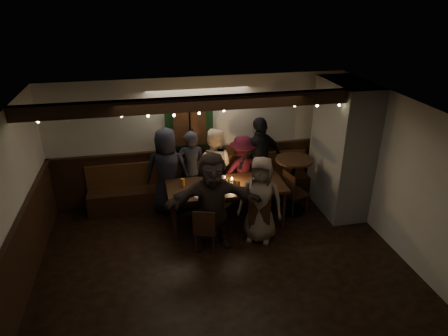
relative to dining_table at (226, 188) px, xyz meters
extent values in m
cube|color=black|center=(-0.33, -1.40, -0.73)|extent=(6.00, 5.00, 0.01)
cube|color=black|center=(-0.33, -1.40, 1.88)|extent=(6.00, 5.00, 0.01)
cube|color=beige|center=(-0.33, 1.11, 0.58)|extent=(6.00, 0.01, 2.60)
cube|color=beige|center=(-3.33, -1.40, 0.58)|extent=(0.01, 5.00, 2.60)
cube|color=beige|center=(2.68, -1.40, 0.58)|extent=(0.01, 5.00, 2.60)
cube|color=black|center=(-0.33, 1.08, -0.17)|extent=(6.00, 0.05, 1.10)
cube|color=black|center=(-3.30, -1.40, -0.17)|extent=(0.05, 5.00, 1.10)
cube|color=gray|center=(2.32, 0.10, 0.58)|extent=(0.70, 1.40, 2.60)
cube|color=black|center=(-0.33, 0.83, -0.50)|extent=(4.60, 0.45, 0.45)
cube|color=#512D17|center=(-0.33, 1.01, -0.02)|extent=(4.60, 0.06, 0.50)
cube|color=#163B18|center=(-0.53, 1.04, 0.93)|extent=(0.95, 0.04, 1.00)
cube|color=#512D17|center=(-0.53, 0.98, 0.93)|extent=(0.64, 0.12, 0.76)
cube|color=black|center=(-0.33, -0.40, 1.77)|extent=(6.00, 0.16, 0.22)
sphere|color=#FFE599|center=(-2.93, -0.42, 1.64)|extent=(0.04, 0.04, 0.04)
sphere|color=#FFE599|center=(-2.53, -0.42, 1.66)|extent=(0.04, 0.04, 0.04)
sphere|color=#FFE599|center=(-2.13, -0.42, 1.67)|extent=(0.04, 0.04, 0.04)
sphere|color=#FFE599|center=(-1.73, -0.42, 1.65)|extent=(0.04, 0.04, 0.04)
sphere|color=#FFE599|center=(-1.33, -0.42, 1.63)|extent=(0.04, 0.04, 0.04)
sphere|color=#FFE599|center=(-0.93, -0.42, 1.61)|extent=(0.04, 0.04, 0.04)
sphere|color=#FFE599|center=(-0.53, -0.42, 1.62)|extent=(0.04, 0.04, 0.04)
sphere|color=#FFE599|center=(-0.13, -0.42, 1.64)|extent=(0.04, 0.04, 0.04)
sphere|color=#FFE599|center=(0.27, -0.42, 1.66)|extent=(0.04, 0.04, 0.04)
sphere|color=#FFE599|center=(0.67, -0.42, 1.67)|extent=(0.04, 0.04, 0.04)
sphere|color=#FFE599|center=(1.07, -0.42, 1.65)|extent=(0.04, 0.04, 0.04)
sphere|color=#FFE599|center=(1.47, -0.42, 1.63)|extent=(0.04, 0.04, 0.04)
sphere|color=#FFE599|center=(1.87, -0.42, 1.61)|extent=(0.04, 0.04, 0.04)
sphere|color=#FFE599|center=(2.27, -0.42, 1.62)|extent=(0.04, 0.04, 0.04)
cube|color=black|center=(0.00, 0.00, 0.04)|extent=(2.20, 0.94, 0.06)
cylinder|color=black|center=(-1.02, -0.39, -0.36)|extent=(0.07, 0.07, 0.72)
cylinder|color=black|center=(-1.02, 0.39, -0.36)|extent=(0.07, 0.07, 0.72)
cylinder|color=black|center=(1.02, -0.39, -0.36)|extent=(0.07, 0.07, 0.72)
cylinder|color=black|center=(1.02, 0.39, -0.36)|extent=(0.07, 0.07, 0.72)
cylinder|color=#BF7226|center=(-0.79, 0.14, 0.14)|extent=(0.07, 0.07, 0.15)
cylinder|color=#BF7226|center=(-0.35, -0.14, 0.14)|extent=(0.07, 0.07, 0.15)
cylinder|color=silver|center=(-0.02, 0.12, 0.14)|extent=(0.07, 0.07, 0.15)
cylinder|color=#BF7226|center=(0.19, -0.16, 0.14)|extent=(0.07, 0.07, 0.15)
cylinder|color=silver|center=(0.64, 0.21, 0.14)|extent=(0.07, 0.07, 0.15)
cylinder|color=#BF7226|center=(0.79, -0.19, 0.14)|extent=(0.07, 0.07, 0.15)
cylinder|color=white|center=(-0.52, -0.31, 0.07)|extent=(0.27, 0.27, 0.02)
cube|color=#B2B2B7|center=(0.00, -0.05, 0.09)|extent=(0.17, 0.10, 0.05)
cylinder|color=#990C0C|center=(-0.03, -0.05, 0.15)|extent=(0.04, 0.04, 0.17)
cylinder|color=gold|center=(0.03, -0.05, 0.15)|extent=(0.04, 0.04, 0.17)
cylinder|color=silver|center=(0.13, 0.06, 0.11)|extent=(0.05, 0.05, 0.08)
sphere|color=#FFB24C|center=(0.13, 0.06, 0.17)|extent=(0.03, 0.03, 0.03)
cube|color=black|center=(-0.52, -0.76, -0.34)|extent=(0.47, 0.47, 0.04)
cube|color=black|center=(-0.57, -0.92, -0.11)|extent=(0.36, 0.15, 0.42)
cylinder|color=black|center=(-0.33, -0.67, -0.54)|extent=(0.03, 0.03, 0.36)
cylinder|color=black|center=(-0.43, -0.96, -0.54)|extent=(0.03, 0.03, 0.36)
cylinder|color=black|center=(-0.62, -0.57, -0.54)|extent=(0.03, 0.03, 0.36)
cylinder|color=black|center=(-0.71, -0.86, -0.54)|extent=(0.03, 0.03, 0.36)
cube|color=black|center=(0.46, -0.63, -0.32)|extent=(0.47, 0.47, 0.04)
cube|color=black|center=(0.41, -0.80, -0.09)|extent=(0.38, 0.13, 0.44)
cylinder|color=black|center=(0.65, -0.52, -0.53)|extent=(0.03, 0.03, 0.38)
cylinder|color=black|center=(0.57, -0.82, -0.53)|extent=(0.03, 0.03, 0.38)
cylinder|color=black|center=(0.35, -0.44, -0.53)|extent=(0.03, 0.03, 0.38)
cylinder|color=black|center=(0.27, -0.74, -0.53)|extent=(0.03, 0.03, 0.38)
cube|color=black|center=(1.43, 0.08, -0.30)|extent=(0.50, 0.50, 0.04)
cube|color=black|center=(1.25, 0.03, -0.05)|extent=(0.14, 0.41, 0.47)
cylinder|color=black|center=(1.63, -0.04, -0.52)|extent=(0.03, 0.03, 0.40)
cylinder|color=black|center=(1.31, -0.12, -0.52)|extent=(0.03, 0.03, 0.40)
cylinder|color=black|center=(1.55, 0.28, -0.52)|extent=(0.03, 0.03, 0.40)
cylinder|color=black|center=(1.23, 0.20, -0.52)|extent=(0.03, 0.03, 0.40)
cylinder|color=black|center=(1.37, 0.13, -0.70)|extent=(0.59, 0.59, 0.03)
cylinder|color=black|center=(1.37, 0.13, -0.16)|extent=(0.08, 0.08, 1.13)
cylinder|color=black|center=(1.37, 0.13, 0.41)|extent=(0.72, 0.72, 0.05)
imported|color=black|center=(-1.04, 0.65, 0.15)|extent=(0.93, 0.68, 1.75)
imported|color=#23232C|center=(-0.55, 0.77, 0.10)|extent=(0.63, 0.44, 1.63)
imported|color=beige|center=(-0.10, 0.76, 0.10)|extent=(0.98, 0.89, 1.65)
imported|color=#3B0C18|center=(0.48, 0.67, 0.02)|extent=(1.01, 0.65, 1.48)
imported|color=black|center=(0.86, 0.73, 0.19)|extent=(1.16, 0.83, 1.83)
imported|color=#302421|center=(-0.39, -0.71, 0.16)|extent=(1.65, 0.57, 1.76)
imported|color=#7C6958|center=(0.47, -0.68, 0.08)|extent=(0.92, 0.79, 1.59)
camera|label=1|loc=(-1.38, -6.47, 3.49)|focal=32.00mm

